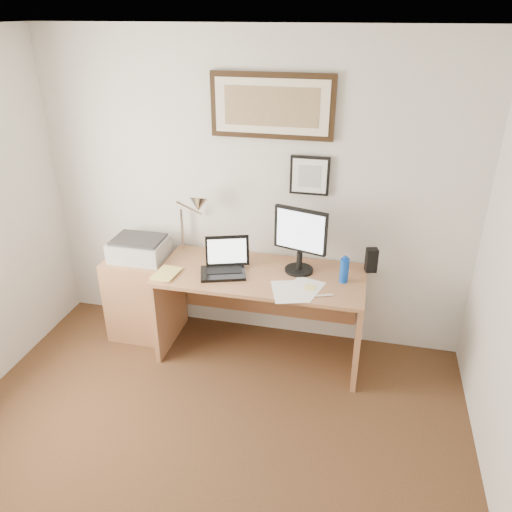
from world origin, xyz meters
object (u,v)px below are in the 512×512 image
(laptop, at_px, (225,265))
(printer, at_px, (139,248))
(water_bottle, at_px, (344,270))
(side_cabinet, at_px, (140,297))
(lcd_monitor, at_px, (300,237))
(desk, at_px, (263,294))
(book, at_px, (157,272))

(laptop, relative_size, printer, 0.91)
(laptop, bearing_deg, water_bottle, 2.99)
(side_cabinet, bearing_deg, lcd_monitor, 2.11)
(water_bottle, xyz_separation_m, laptop, (-0.91, -0.05, -0.04))
(laptop, xyz_separation_m, lcd_monitor, (0.56, 0.13, 0.23))
(printer, bearing_deg, water_bottle, -2.08)
(side_cabinet, xyz_separation_m, laptop, (0.79, -0.08, 0.44))
(desk, bearing_deg, side_cabinet, -178.11)
(water_bottle, bearing_deg, book, -172.58)
(desk, xyz_separation_m, printer, (-1.04, -0.01, 0.30))
(side_cabinet, height_order, lcd_monitor, lcd_monitor)
(water_bottle, height_order, lcd_monitor, lcd_monitor)
(laptop, height_order, printer, laptop)
(water_bottle, relative_size, printer, 0.43)
(side_cabinet, relative_size, lcd_monitor, 1.40)
(lcd_monitor, relative_size, printer, 1.18)
(laptop, bearing_deg, desk, 22.89)
(desk, distance_m, lcd_monitor, 0.60)
(desk, height_order, lcd_monitor, lcd_monitor)
(printer, bearing_deg, book, -43.90)
(water_bottle, distance_m, lcd_monitor, 0.41)
(book, distance_m, desk, 0.86)
(water_bottle, height_order, desk, water_bottle)
(water_bottle, relative_size, lcd_monitor, 0.37)
(water_bottle, xyz_separation_m, desk, (-0.63, 0.07, -0.33))
(side_cabinet, height_order, water_bottle, water_bottle)
(side_cabinet, xyz_separation_m, lcd_monitor, (1.35, 0.05, 0.68))
(laptop, distance_m, lcd_monitor, 0.62)
(desk, xyz_separation_m, lcd_monitor, (0.28, 0.01, 0.53))
(book, distance_m, laptop, 0.53)
(water_bottle, xyz_separation_m, printer, (-1.67, 0.06, -0.03))
(desk, bearing_deg, lcd_monitor, 2.98)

